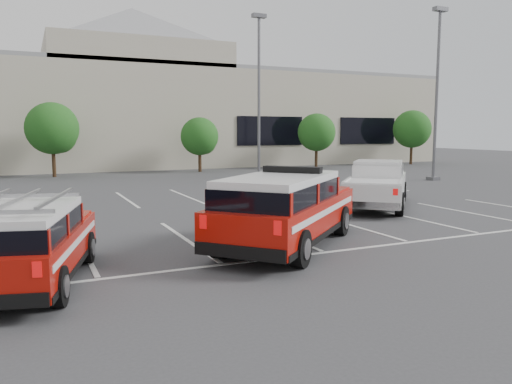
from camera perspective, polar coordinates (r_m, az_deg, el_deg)
ground at (r=14.98m, az=1.98°, el=-4.55°), size 120.00×120.00×0.00m
stall_markings at (r=19.04m, az=-4.11°, el=-2.06°), size 23.00×15.00×0.01m
convention_building at (r=45.51m, az=-16.33°, el=8.89°), size 60.00×16.99×13.20m
tree_mid_left at (r=35.19m, az=-22.11°, el=6.56°), size 3.37×3.37×4.85m
tree_mid_right at (r=37.05m, az=-6.35°, el=6.19°), size 2.77×2.77×3.99m
tree_right at (r=41.31m, az=7.01°, el=6.63°), size 3.07×3.07×4.42m
tree_far_right at (r=47.33m, az=17.45°, el=6.73°), size 3.37×3.37×4.85m
light_pole_mid at (r=32.20m, az=0.34°, el=10.89°), size 0.90×0.60×10.24m
light_pole_right at (r=32.39m, az=19.95°, el=10.46°), size 0.90×0.60×10.24m
fire_chief_suv at (r=12.95m, az=3.42°, el=-2.60°), size 5.79×5.50×2.06m
white_pickup at (r=20.31m, az=13.66°, el=0.36°), size 5.47×5.71×1.81m
ladder_suv at (r=10.68m, az=-24.54°, el=-5.98°), size 2.92×4.86×1.79m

